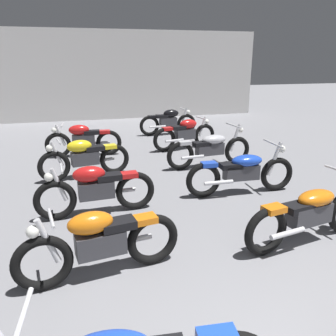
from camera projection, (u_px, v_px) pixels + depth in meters
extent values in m
cube|color=#BCBAB7|center=(110.00, 75.00, 14.32)|extent=(12.84, 0.24, 3.60)
cylinder|color=silver|center=(20.00, 325.00, 2.08)|extent=(0.10, 0.68, 0.04)
torus|color=black|center=(43.00, 263.00, 3.80)|extent=(0.68, 0.21, 0.67)
torus|color=black|center=(153.00, 240.00, 4.29)|extent=(0.68, 0.21, 0.67)
cylinder|color=silver|center=(48.00, 241.00, 3.75)|extent=(0.25, 0.10, 0.56)
cube|color=#38383D|center=(101.00, 243.00, 4.01)|extent=(0.60, 0.32, 0.28)
ellipsoid|color=orange|center=(90.00, 223.00, 3.89)|extent=(0.55, 0.35, 0.26)
cube|color=black|center=(118.00, 224.00, 4.04)|extent=(0.43, 0.29, 0.10)
cube|color=orange|center=(145.00, 219.00, 4.16)|extent=(0.31, 0.24, 0.08)
cylinder|color=silver|center=(51.00, 218.00, 3.69)|extent=(0.10, 0.48, 0.04)
sphere|color=white|center=(32.00, 232.00, 3.65)|extent=(0.14, 0.14, 0.14)
cylinder|color=silver|center=(130.00, 240.00, 4.32)|extent=(0.55, 0.15, 0.07)
torus|color=black|center=(55.00, 201.00, 5.47)|extent=(0.68, 0.15, 0.67)
torus|color=black|center=(135.00, 191.00, 5.87)|extent=(0.68, 0.15, 0.67)
cylinder|color=silver|center=(59.00, 185.00, 5.42)|extent=(0.25, 0.08, 0.56)
cube|color=#38383D|center=(96.00, 190.00, 5.64)|extent=(0.59, 0.27, 0.28)
ellipsoid|color=red|center=(89.00, 174.00, 5.52)|extent=(0.54, 0.31, 0.26)
cube|color=black|center=(109.00, 177.00, 5.65)|extent=(0.41, 0.26, 0.10)
cube|color=red|center=(129.00, 175.00, 5.75)|extent=(0.29, 0.22, 0.08)
cylinder|color=silver|center=(61.00, 168.00, 5.36)|extent=(0.06, 0.48, 0.04)
sphere|color=white|center=(49.00, 177.00, 5.33)|extent=(0.14, 0.14, 0.14)
cylinder|color=silver|center=(119.00, 191.00, 5.92)|extent=(0.55, 0.10, 0.07)
torus|color=black|center=(54.00, 167.00, 7.18)|extent=(0.68, 0.22, 0.67)
torus|color=black|center=(115.00, 159.00, 7.71)|extent=(0.68, 0.22, 0.67)
cylinder|color=silver|center=(57.00, 154.00, 7.13)|extent=(0.25, 0.11, 0.56)
cube|color=#38383D|center=(85.00, 158.00, 7.41)|extent=(0.60, 0.34, 0.28)
ellipsoid|color=yellow|center=(79.00, 146.00, 7.29)|extent=(0.56, 0.37, 0.26)
cube|color=black|center=(95.00, 148.00, 7.44)|extent=(0.44, 0.31, 0.10)
cube|color=yellow|center=(110.00, 147.00, 7.58)|extent=(0.31, 0.25, 0.08)
cylinder|color=silver|center=(59.00, 142.00, 7.08)|extent=(0.12, 0.48, 0.04)
sphere|color=white|center=(49.00, 148.00, 7.03)|extent=(0.14, 0.14, 0.14)
cylinder|color=silver|center=(102.00, 160.00, 7.72)|extent=(0.55, 0.16, 0.07)
torus|color=black|center=(58.00, 145.00, 8.94)|extent=(0.67, 0.14, 0.67)
torus|color=black|center=(109.00, 143.00, 9.21)|extent=(0.67, 0.14, 0.67)
cylinder|color=silver|center=(60.00, 135.00, 8.87)|extent=(0.25, 0.08, 0.56)
cube|color=#38383D|center=(84.00, 140.00, 9.04)|extent=(0.58, 0.27, 0.28)
ellipsoid|color=red|center=(79.00, 130.00, 8.94)|extent=(0.53, 0.30, 0.26)
cube|color=black|center=(92.00, 132.00, 9.03)|extent=(0.41, 0.26, 0.10)
cube|color=red|center=(105.00, 132.00, 9.10)|extent=(0.29, 0.21, 0.08)
cylinder|color=silver|center=(62.00, 125.00, 8.81)|extent=(0.06, 0.48, 0.04)
sphere|color=white|center=(54.00, 130.00, 8.80)|extent=(0.14, 0.14, 0.14)
cylinder|color=silver|center=(99.00, 143.00, 9.28)|extent=(0.55, 0.10, 0.07)
torus|color=black|center=(266.00, 232.00, 4.49)|extent=(0.68, 0.23, 0.67)
cube|color=#38383D|center=(309.00, 214.00, 4.77)|extent=(0.69, 0.35, 0.28)
ellipsoid|color=orange|center=(316.00, 198.00, 4.75)|extent=(0.65, 0.42, 0.22)
cube|color=black|center=(298.00, 207.00, 4.64)|extent=(0.44, 0.31, 0.10)
cube|color=orange|center=(274.00, 209.00, 4.44)|extent=(0.31, 0.25, 0.08)
cylinder|color=silver|center=(288.00, 233.00, 4.49)|extent=(0.55, 0.17, 0.07)
torus|color=black|center=(277.00, 174.00, 6.71)|extent=(0.67, 0.13, 0.67)
torus|color=black|center=(203.00, 180.00, 6.38)|extent=(0.67, 0.13, 0.67)
cylinder|color=silver|center=(274.00, 159.00, 6.60)|extent=(0.28, 0.08, 0.66)
cube|color=#38383D|center=(241.00, 172.00, 6.51)|extent=(0.67, 0.26, 0.28)
ellipsoid|color=blue|center=(247.00, 161.00, 6.47)|extent=(0.61, 0.34, 0.22)
cube|color=black|center=(231.00, 166.00, 6.42)|extent=(0.41, 0.25, 0.10)
cube|color=blue|center=(209.00, 164.00, 6.31)|extent=(0.29, 0.21, 0.08)
cylinder|color=silver|center=(273.00, 143.00, 6.49)|extent=(0.06, 0.68, 0.04)
sphere|color=white|center=(282.00, 149.00, 6.57)|extent=(0.14, 0.14, 0.14)
cylinder|color=silver|center=(219.00, 183.00, 6.32)|extent=(0.55, 0.09, 0.07)
torus|color=black|center=(237.00, 150.00, 8.46)|extent=(0.68, 0.17, 0.67)
torus|color=black|center=(180.00, 156.00, 7.96)|extent=(0.68, 0.17, 0.67)
cylinder|color=silver|center=(235.00, 138.00, 8.34)|extent=(0.28, 0.09, 0.66)
cube|color=#38383D|center=(210.00, 149.00, 8.18)|extent=(0.68, 0.30, 0.28)
ellipsoid|color=#B7B7BC|center=(214.00, 139.00, 8.15)|extent=(0.63, 0.37, 0.22)
cube|color=black|center=(202.00, 144.00, 8.07)|extent=(0.42, 0.27, 0.10)
cube|color=#B7B7BC|center=(185.00, 143.00, 7.91)|extent=(0.30, 0.22, 0.08)
cylinder|color=silver|center=(234.00, 125.00, 8.23)|extent=(0.09, 0.68, 0.04)
sphere|color=white|center=(240.00, 130.00, 8.33)|extent=(0.14, 0.14, 0.14)
cylinder|color=silver|center=(193.00, 157.00, 7.94)|extent=(0.55, 0.12, 0.07)
torus|color=black|center=(204.00, 135.00, 10.08)|extent=(0.68, 0.24, 0.67)
torus|color=black|center=(164.00, 140.00, 9.53)|extent=(0.68, 0.24, 0.67)
cylinder|color=silver|center=(202.00, 127.00, 9.97)|extent=(0.25, 0.11, 0.56)
cube|color=#38383D|center=(185.00, 134.00, 9.77)|extent=(0.61, 0.34, 0.28)
ellipsoid|color=red|center=(188.00, 124.00, 9.73)|extent=(0.56, 0.37, 0.26)
cube|color=black|center=(178.00, 128.00, 9.62)|extent=(0.44, 0.31, 0.10)
cube|color=red|center=(168.00, 129.00, 9.48)|extent=(0.31, 0.25, 0.08)
cylinder|color=silver|center=(201.00, 118.00, 9.86)|extent=(0.13, 0.48, 0.04)
sphere|color=white|center=(207.00, 122.00, 9.98)|extent=(0.14, 0.14, 0.14)
cylinder|color=silver|center=(175.00, 141.00, 9.53)|extent=(0.55, 0.17, 0.07)
torus|color=black|center=(186.00, 124.00, 11.84)|extent=(0.67, 0.12, 0.67)
torus|color=black|center=(149.00, 126.00, 11.50)|extent=(0.67, 0.12, 0.67)
cylinder|color=silver|center=(184.00, 116.00, 11.74)|extent=(0.24, 0.07, 0.56)
cube|color=#38383D|center=(168.00, 122.00, 11.64)|extent=(0.58, 0.25, 0.28)
ellipsoid|color=black|center=(171.00, 113.00, 11.58)|extent=(0.52, 0.29, 0.26)
cube|color=black|center=(162.00, 116.00, 11.52)|extent=(0.40, 0.25, 0.10)
cube|color=black|center=(152.00, 117.00, 11.43)|extent=(0.28, 0.20, 0.08)
cylinder|color=silver|center=(183.00, 109.00, 11.65)|extent=(0.04, 0.48, 0.04)
sphere|color=white|center=(188.00, 112.00, 11.74)|extent=(0.14, 0.14, 0.14)
cylinder|color=silver|center=(158.00, 127.00, 11.45)|extent=(0.55, 0.08, 0.07)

